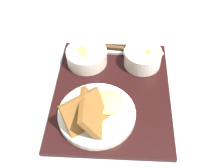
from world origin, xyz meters
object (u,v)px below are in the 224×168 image
plate_main (97,113)px  spoon (125,53)px  bowl_soup (87,56)px  bowl_salad (143,57)px  knife (123,49)px

plate_main → spoon: bearing=159.1°
bowl_soup → plate_main: plate_main is taller
bowl_salad → spoon: bowl_salad is taller
bowl_salad → spoon: 0.07m
bowl_salad → bowl_soup: 0.17m
plate_main → knife: plate_main is taller
bowl_soup → spoon: bowl_soup is taller
plate_main → bowl_salad: bearing=144.4°
knife → plate_main: bearing=-97.6°
bowl_soup → plate_main: 0.22m
bowl_soup → knife: bowl_soup is taller
bowl_salad → plate_main: size_ratio=0.56×
bowl_salad → spoon: bearing=-131.9°
knife → bowl_soup: bearing=-146.1°
bowl_soup → spoon: 0.13m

